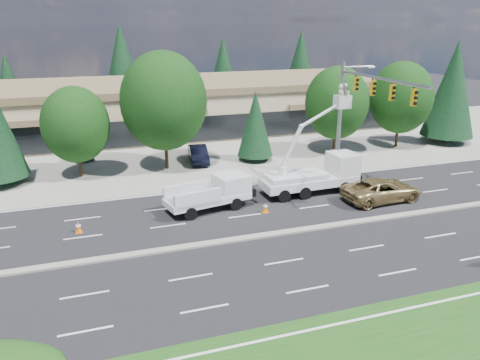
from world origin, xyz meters
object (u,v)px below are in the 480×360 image
object	(u,v)px
utility_pickup	(213,196)
minivan	(382,190)
signal_mast	(356,105)
bucket_truck	(319,170)

from	to	relation	value
utility_pickup	minivan	world-z (taller)	utility_pickup
utility_pickup	minivan	distance (m)	11.78
signal_mast	utility_pickup	bearing A→B (deg)	-170.29
minivan	signal_mast	bearing A→B (deg)	-3.54
signal_mast	bucket_truck	size ratio (longest dim) A/B	1.30
signal_mast	minivan	bearing A→B (deg)	-90.70
utility_pickup	bucket_truck	size ratio (longest dim) A/B	0.76
signal_mast	bucket_truck	xyz separation A→B (m)	(-3.46, -1.25, -4.36)
signal_mast	minivan	world-z (taller)	signal_mast
utility_pickup	minivan	bearing A→B (deg)	-23.04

